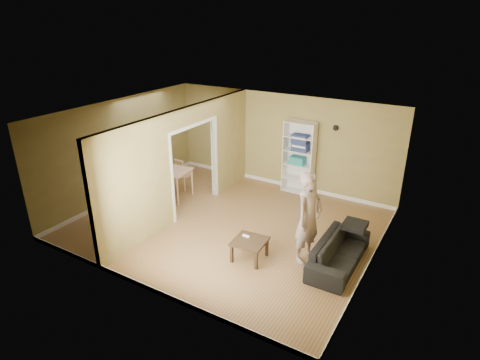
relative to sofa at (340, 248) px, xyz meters
The scene contains 15 objects.
room_shell 2.87m from the sofa, behind, with size 6.50×6.50×6.50m.
partition 4.02m from the sofa, behind, with size 0.22×5.50×2.60m, color #9B944E, non-canonical shape.
wall_speaker 3.51m from the sofa, 112.33° to the left, with size 0.10×0.10×0.10m, color black.
sofa is the anchor object (origin of this frame).
person 0.97m from the sofa, 165.58° to the right, with size 0.62×0.79×2.18m, color slate.
bookshelf 3.57m from the sofa, 126.17° to the left, with size 0.83×0.36×1.97m.
paper_box_teal 3.54m from the sofa, 127.18° to the left, with size 0.40×0.26×0.21m, color #1B5E4F.
paper_box_navy_b 3.58m from the sofa, 126.35° to the left, with size 0.43×0.28×0.22m, color navy.
paper_box_navy_c 3.66m from the sofa, 126.62° to the left, with size 0.43×0.28×0.22m, color navy.
coffee_table 1.75m from the sofa, 155.39° to the right, with size 0.63×0.63×0.42m.
game_controller 1.83m from the sofa, 159.70° to the right, with size 0.15×0.04×0.03m, color white.
dining_table 5.03m from the sofa, behind, with size 1.23×0.82×0.77m.
chair_left 5.80m from the sofa, behind, with size 0.45×0.45×0.99m, color tan, non-canonical shape.
chair_near 4.85m from the sofa, behind, with size 0.48×0.48×1.05m, color #CFBB85, non-canonical shape.
chair_far 5.05m from the sofa, 164.43° to the left, with size 0.42×0.42×0.91m, color tan, non-canonical shape.
Camera 1 is at (4.44, -6.90, 4.57)m, focal length 30.00 mm.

